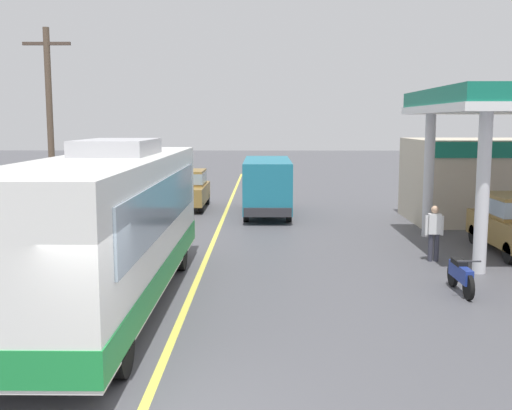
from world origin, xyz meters
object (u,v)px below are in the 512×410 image
(minibus_opposing_lane, at_px, (267,182))
(pedestrian_near_pump, at_px, (434,230))
(motorcycle_parked_forecourt, at_px, (460,275))
(coach_bus_main, at_px, (109,230))
(car_trailing_behind_bus, at_px, (189,187))

(minibus_opposing_lane, xyz_separation_m, pedestrian_near_pump, (4.86, -9.18, -0.54))
(motorcycle_parked_forecourt, bearing_deg, coach_bus_main, -172.14)
(coach_bus_main, relative_size, minibus_opposing_lane, 1.80)
(minibus_opposing_lane, bearing_deg, coach_bus_main, -104.68)
(pedestrian_near_pump, bearing_deg, car_trailing_behind_bus, 127.78)
(minibus_opposing_lane, xyz_separation_m, car_trailing_behind_bus, (-3.73, 1.91, -0.46))
(coach_bus_main, distance_m, pedestrian_near_pump, 9.60)
(minibus_opposing_lane, height_order, motorcycle_parked_forecourt, minibus_opposing_lane)
(minibus_opposing_lane, height_order, car_trailing_behind_bus, minibus_opposing_lane)
(motorcycle_parked_forecourt, relative_size, pedestrian_near_pump, 1.08)
(coach_bus_main, bearing_deg, minibus_opposing_lane, 75.32)
(coach_bus_main, bearing_deg, car_trailing_behind_bus, 90.55)
(motorcycle_parked_forecourt, xyz_separation_m, car_trailing_behind_bus, (-8.31, 14.45, 0.57))
(coach_bus_main, height_order, minibus_opposing_lane, coach_bus_main)
(pedestrian_near_pump, bearing_deg, minibus_opposing_lane, 117.91)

